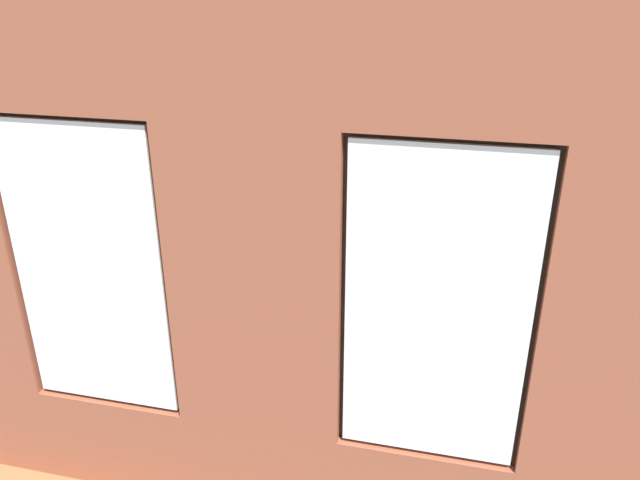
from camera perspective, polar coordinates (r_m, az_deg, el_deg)
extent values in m
cube|color=#99663D|center=(6.66, 1.96, -7.31)|extent=(6.62, 5.98, 0.10)
cube|color=#9E5138|center=(3.57, -6.14, -3.19)|extent=(1.03, 0.16, 3.55)
cube|color=#9E5138|center=(3.01, 12.69, 17.73)|extent=(1.05, 0.16, 0.90)
cube|color=white|center=(3.41, 10.55, -6.64)|extent=(0.99, 0.03, 1.86)
cube|color=#38281E|center=(3.46, 10.62, -6.15)|extent=(1.05, 0.04, 1.92)
cube|color=#9E5138|center=(4.77, -17.79, -17.02)|extent=(1.05, 0.16, 0.72)
cube|color=#9E5138|center=(3.69, -23.27, 17.49)|extent=(1.05, 0.16, 0.90)
cube|color=white|center=(4.03, -20.39, -2.83)|extent=(0.99, 0.03, 1.86)
cube|color=#38281E|center=(4.07, -19.94, -2.47)|extent=(1.05, 0.04, 1.92)
cube|color=#A87547|center=(4.25, -5.03, -15.71)|extent=(3.32, 0.24, 0.06)
cube|color=black|center=(3.60, -5.75, -0.86)|extent=(0.40, 0.03, 0.55)
cube|color=teal|center=(3.61, -5.68, -0.76)|extent=(0.34, 0.01, 0.49)
cube|color=white|center=(6.95, -23.10, 8.46)|extent=(0.10, 4.98, 3.55)
cube|color=black|center=(5.03, -4.27, -15.49)|extent=(1.74, 0.85, 0.42)
cube|color=black|center=(4.54, -5.69, -14.07)|extent=(1.74, 0.24, 0.38)
cube|color=black|center=(4.70, 4.73, -13.92)|extent=(0.22, 0.85, 0.24)
cube|color=black|center=(5.09, -12.71, -11.19)|extent=(0.22, 0.85, 0.24)
cube|color=black|center=(4.82, -0.45, -13.32)|extent=(0.60, 0.65, 0.12)
cube|color=black|center=(4.99, -7.87, -12.15)|extent=(0.60, 0.65, 0.12)
cube|color=black|center=(6.33, 22.19, -8.34)|extent=(0.86, 1.94, 0.42)
cube|color=black|center=(6.21, 25.71, -5.38)|extent=(0.25, 1.94, 0.38)
cube|color=black|center=(6.94, 21.70, -2.45)|extent=(0.85, 0.22, 0.24)
cube|color=black|center=(5.45, 23.83, -10.27)|extent=(0.85, 0.22, 0.24)
cube|color=black|center=(6.52, 21.80, -4.57)|extent=(0.65, 0.69, 0.12)
cube|color=black|center=(5.87, 22.67, -7.97)|extent=(0.65, 0.69, 0.12)
cube|color=tan|center=(6.42, -2.25, -4.15)|extent=(1.58, 0.83, 0.04)
cube|color=tan|center=(6.69, 4.68, -4.97)|extent=(0.07, 0.07, 0.36)
cube|color=tan|center=(7.02, -7.22, -3.61)|extent=(0.07, 0.07, 0.36)
cube|color=tan|center=(6.08, 3.60, -8.10)|extent=(0.07, 0.07, 0.36)
cube|color=tan|center=(6.45, -9.40, -6.41)|extent=(0.07, 0.07, 0.36)
cylinder|color=silver|center=(6.42, 1.84, -3.44)|extent=(0.08, 0.08, 0.10)
cylinder|color=#B7333D|center=(6.39, -2.26, -3.62)|extent=(0.08, 0.08, 0.09)
cylinder|color=gray|center=(6.42, -6.65, -3.69)|extent=(0.11, 0.11, 0.08)
sphere|color=#1E5B28|center=(6.37, -6.70, -2.88)|extent=(0.13, 0.13, 0.13)
cube|color=black|center=(6.27, -1.51, -4.53)|extent=(0.08, 0.18, 0.02)
cube|color=#59595B|center=(6.54, -3.68, -3.30)|extent=(0.17, 0.06, 0.02)
cube|color=black|center=(7.85, -16.52, -0.66)|extent=(0.95, 0.42, 0.54)
cube|color=black|center=(7.74, -16.77, 1.33)|extent=(0.52, 0.20, 0.05)
cube|color=black|center=(7.72, -16.81, 1.71)|extent=(0.06, 0.04, 0.06)
cube|color=black|center=(7.59, -17.16, 4.41)|extent=(1.18, 0.04, 0.71)
cube|color=black|center=(7.61, -17.07, 4.47)|extent=(1.13, 0.01, 0.66)
cylinder|color=olive|center=(8.08, -1.90, 0.05)|extent=(0.52, 0.52, 0.28)
ellipsoid|color=silver|center=(7.95, -1.93, 2.30)|extent=(1.15, 1.15, 0.46)
ellipsoid|color=navy|center=(7.93, -2.54, 3.13)|extent=(0.44, 0.44, 0.18)
cylinder|color=#47423D|center=(5.82, -25.17, -12.09)|extent=(0.34, 0.34, 0.39)
cylinder|color=brown|center=(5.59, -25.96, -8.36)|extent=(0.06, 0.06, 0.49)
cone|color=#3D8E42|center=(5.16, -26.15, -4.59)|extent=(0.54, 0.42, 0.61)
cone|color=#3D8E42|center=(5.32, -24.52, -3.49)|extent=(0.55, 0.40, 0.61)
cone|color=#3D8E42|center=(5.46, -25.47, -2.68)|extent=(0.22, 0.52, 0.64)
cone|color=#3D8E42|center=(5.60, -26.37, -2.86)|extent=(0.41, 0.61, 0.55)
cylinder|color=brown|center=(7.07, 10.39, -4.32)|extent=(0.17, 0.17, 0.21)
cylinder|color=brown|center=(6.99, 10.50, -2.97)|extent=(0.03, 0.03, 0.17)
ellipsoid|color=#3D8E42|center=(6.89, 10.65, -1.15)|extent=(0.39, 0.39, 0.32)
cylinder|color=beige|center=(7.58, 18.13, -3.44)|extent=(0.14, 0.14, 0.14)
cylinder|color=brown|center=(7.53, 18.25, -2.60)|extent=(0.02, 0.02, 0.11)
ellipsoid|color=#3D8E42|center=(7.47, 18.40, -1.55)|extent=(0.32, 0.32, 0.19)
cone|color=#337F38|center=(4.55, 26.31, -13.97)|extent=(0.45, 0.14, 0.38)
cylinder|color=brown|center=(8.90, -10.46, 2.07)|extent=(0.26, 0.26, 0.31)
cylinder|color=brown|center=(8.83, -10.56, 3.37)|extent=(0.04, 0.04, 0.12)
ellipsoid|color=#3D8E42|center=(8.74, -10.69, 5.01)|extent=(0.59, 0.59, 0.41)
cylinder|color=#9E5638|center=(6.93, -16.09, -5.07)|extent=(0.30, 0.30, 0.31)
cylinder|color=brown|center=(6.84, -16.27, -3.62)|extent=(0.05, 0.05, 0.09)
ellipsoid|color=#1E5B28|center=(6.70, -16.58, -1.17)|extent=(0.64, 0.64, 0.56)
cylinder|color=brown|center=(8.36, 21.62, -0.84)|extent=(0.27, 0.27, 0.29)
cylinder|color=brown|center=(8.29, 21.82, 0.38)|extent=(0.04, 0.04, 0.10)
ellipsoid|color=#3D8E42|center=(8.21, 22.03, 1.68)|extent=(0.50, 0.50, 0.30)
cylinder|color=gray|center=(4.91, 11.38, -18.08)|extent=(0.32, 0.32, 0.29)
cylinder|color=brown|center=(4.71, 11.68, -15.30)|extent=(0.06, 0.06, 0.32)
cone|color=#3D8E42|center=(4.50, 8.93, -11.56)|extent=(0.58, 0.17, 0.51)
cone|color=#3D8E42|center=(4.34, 10.51, -12.66)|extent=(0.40, 0.53, 0.56)
cone|color=#3D8E42|center=(4.32, 12.94, -12.95)|extent=(0.31, 0.54, 0.56)
cone|color=#3D8E42|center=(4.39, 13.97, -11.99)|extent=(0.46, 0.38, 0.60)
cone|color=#3D8E42|center=(4.57, 14.34, -10.80)|extent=(0.51, 0.38, 0.57)
cone|color=#3D8E42|center=(4.61, 12.73, -10.00)|extent=(0.25, 0.49, 0.59)
cone|color=#3D8E42|center=(4.65, 10.30, -10.25)|extent=(0.47, 0.53, 0.51)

